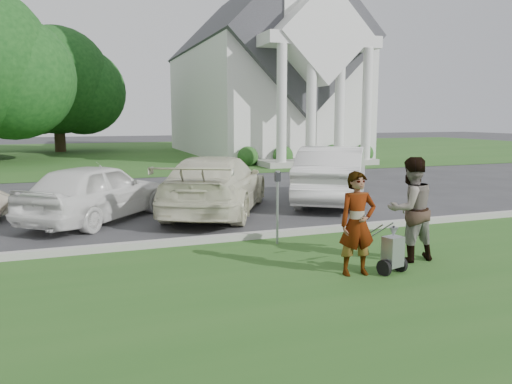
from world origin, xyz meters
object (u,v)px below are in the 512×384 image
tree_back (57,86)px  car_c (216,184)px  car_d (333,174)px  person_left (357,225)px  car_b (96,192)px  church (261,65)px  striping_cart (392,252)px  person_right (410,210)px  parking_meter_near (277,198)px

tree_back → car_c: 27.06m
tree_back → car_d: size_ratio=1.90×
person_left → car_c: 5.88m
car_b → tree_back: bearing=-46.6°
church → tree_back: size_ratio=2.51×
church → tree_back: church is taller
striping_cart → person_right: person_right is taller
person_left → car_d: car_d is taller
car_d → car_b: bearing=37.5°
parking_meter_near → car_d: car_d is taller
car_d → person_left: bearing=97.9°
church → tree_back: (-13.01, 6.87, -1.21)m
person_left → parking_meter_near: person_left is taller
striping_cart → person_left: (-0.58, 0.14, 0.47)m
tree_back → striping_cart: (5.78, -32.37, -4.37)m
striping_cart → car_d: 6.93m
car_b → striping_cart: bearing=165.9°
parking_meter_near → car_d: (3.46, 4.09, -0.10)m
church → person_left: (-7.81, -25.35, -5.11)m
car_b → car_c: (3.00, -0.02, 0.04)m
parking_meter_near → person_right: bearing=-46.5°
person_right → tree_back: bearing=-79.6°
tree_back → person_right: bearing=-78.5°
car_c → striping_cart: bearing=129.8°
parking_meter_near → striping_cart: bearing=-66.7°
tree_back → person_left: 32.88m
church → car_d: church is taller
church → car_b: bearing=-120.6°
church → car_b: (-11.54, -19.50, -5.22)m
car_b → car_d: car_d is taller
parking_meter_near → car_c: car_c is taller
striping_cart → person_left: person_left is taller
tree_back → car_d: 27.44m
parking_meter_near → car_c: (-0.28, 3.59, -0.17)m
parking_meter_near → car_b: (-3.28, 3.61, -0.21)m
striping_cart → car_b: bearing=111.1°
striping_cart → person_right: size_ratio=0.52×
car_c → car_d: size_ratio=1.04×
person_left → parking_meter_near: bearing=107.7°
striping_cart → tree_back: bearing=85.5°
car_b → person_right: bearing=172.8°
tree_back → car_b: 26.72m
person_right → car_d: person_right is taller
parking_meter_near → car_d: size_ratio=0.29×
person_left → car_d: (3.01, 6.34, 0.00)m
parking_meter_near → person_left: bearing=-78.7°
striping_cart → car_d: (2.43, 6.48, 0.47)m
car_b → car_c: car_c is taller
tree_back → parking_meter_near: size_ratio=6.52×
person_right → car_c: bearing=-70.7°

